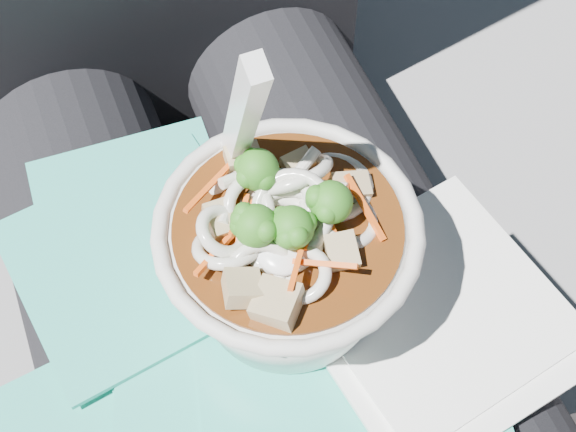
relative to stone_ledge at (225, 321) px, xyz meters
name	(u,v)px	position (x,y,z in m)	size (l,w,h in m)	color
stone_ledge	(225,321)	(0.00, 0.00, 0.00)	(1.00, 0.50, 0.43)	slate
lap	(270,335)	(0.00, -0.15, 0.29)	(0.32, 0.48, 0.14)	black
person_body	(223,210)	(0.00, -0.06, 0.32)	(0.34, 0.94, 0.98)	black
plastic_bag	(243,328)	(-0.02, -0.17, 0.37)	(0.32, 0.33, 0.02)	#2AB19C
napkins	(436,318)	(0.08, -0.21, 0.38)	(0.16, 0.17, 0.01)	white
udon_bowl	(287,251)	(0.01, -0.16, 0.43)	(0.15, 0.15, 0.20)	silver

